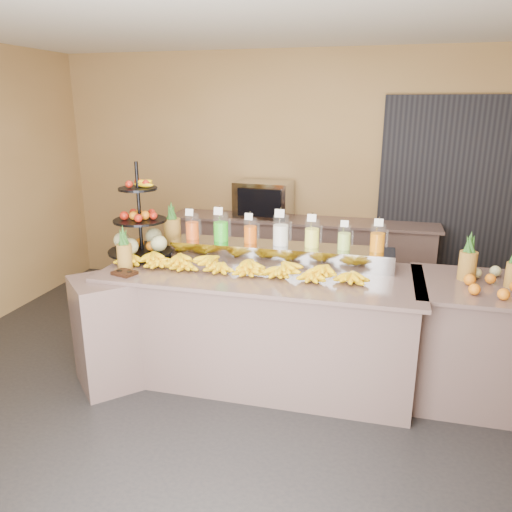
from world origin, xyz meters
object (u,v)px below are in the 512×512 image
at_px(right_fruit_pile, 489,278).
at_px(oven_warmer, 264,199).
at_px(fruit_stand, 145,233).
at_px(pitcher_tray, 280,253).
at_px(banana_heap, 234,263).
at_px(condiment_caddy, 125,273).

relative_size(right_fruit_pile, oven_warmer, 0.65).
bearing_deg(fruit_stand, pitcher_tray, -4.82).
distance_m(fruit_stand, right_fruit_pile, 2.76).
distance_m(pitcher_tray, oven_warmer, 1.76).
bearing_deg(right_fruit_pile, banana_heap, -175.98).
relative_size(banana_heap, condiment_caddy, 11.81).
height_order(banana_heap, oven_warmer, oven_warmer).
bearing_deg(fruit_stand, oven_warmer, 59.93).
height_order(right_fruit_pile, oven_warmer, oven_warmer).
relative_size(fruit_stand, right_fruit_pile, 1.98).
xyz_separation_m(banana_heap, fruit_stand, (-0.87, 0.23, 0.13)).
relative_size(condiment_caddy, right_fruit_pile, 0.42).
bearing_deg(right_fruit_pile, condiment_caddy, -171.55).
relative_size(banana_heap, fruit_stand, 2.49).
distance_m(fruit_stand, oven_warmer, 1.90).
bearing_deg(condiment_caddy, oven_warmer, 76.04).
relative_size(banana_heap, oven_warmer, 3.23).
height_order(condiment_caddy, oven_warmer, oven_warmer).
bearing_deg(condiment_caddy, banana_heap, 18.29).
bearing_deg(pitcher_tray, condiment_caddy, -150.95).
xyz_separation_m(condiment_caddy, oven_warmer, (0.57, 2.29, 0.20)).
xyz_separation_m(pitcher_tray, right_fruit_pile, (1.58, -0.22, -0.01)).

